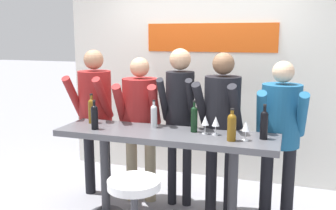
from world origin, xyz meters
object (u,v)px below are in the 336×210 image
object	(u,v)px
bar_stool	(134,207)
wine_glass_0	(246,127)
wine_bottle_1	(264,123)
person_left	(140,115)
person_center_left	(180,109)
wine_bottle_5	(95,116)
wine_bottle_3	(232,126)
wine_bottle_4	(92,110)
wine_bottle_0	(154,115)
person_center	(222,117)
person_center_right	(280,125)
wine_bottle_2	(194,118)
wine_glass_2	(205,121)
tasting_table	(165,148)
wine_glass_1	(216,122)
person_far_left	(95,107)

from	to	relation	value
bar_stool	wine_glass_0	world-z (taller)	wine_glass_0
wine_bottle_1	person_left	bearing A→B (deg)	163.19
bar_stool	wine_bottle_1	xyz separation A→B (m)	(0.97, 0.69, 0.63)
person_center_left	wine_bottle_5	xyz separation A→B (m)	(-0.70, -0.60, -0.00)
wine_bottle_5	wine_glass_0	xyz separation A→B (m)	(1.46, 0.06, -0.01)
wine_bottle_3	wine_bottle_4	world-z (taller)	wine_bottle_4
bar_stool	wine_bottle_0	xyz separation A→B (m)	(-0.11, 0.78, 0.61)
person_center	wine_bottle_0	world-z (taller)	person_center
person_center_right	wine_glass_0	world-z (taller)	person_center_right
person_center_left	wine_bottle_1	xyz separation A→B (m)	(0.92, -0.44, 0.01)
wine_bottle_2	person_center	bearing A→B (deg)	57.59
person_center_left	wine_bottle_5	bearing A→B (deg)	-145.22
wine_glass_2	wine_bottle_4	bearing A→B (deg)	177.26
tasting_table	person_left	distance (m)	0.68
bar_stool	wine_bottle_3	distance (m)	1.08
person_center_left	wine_bottle_0	bearing A→B (deg)	-121.40
person_center_left	wine_glass_1	xyz separation A→B (m)	(0.48, -0.44, -0.01)
person_center_left	person_center_right	world-z (taller)	person_center_left
person_left	wine_bottle_3	xyz separation A→B (m)	(1.10, -0.56, 0.09)
bar_stool	person_center	bearing A→B (deg)	64.05
wine_glass_1	person_center_left	bearing A→B (deg)	137.84
person_center	wine_bottle_3	size ratio (longest dim) A/B	5.88
tasting_table	wine_bottle_4	xyz separation A→B (m)	(-0.86, 0.11, 0.31)
wine_bottle_1	bar_stool	bearing A→B (deg)	-144.45
wine_bottle_3	wine_bottle_4	distance (m)	1.52
person_left	wine_bottle_0	xyz separation A→B (m)	(0.29, -0.32, 0.08)
person_center	wine_bottle_2	size ratio (longest dim) A/B	5.57
wine_bottle_2	wine_bottle_0	bearing A→B (deg)	174.47
wine_bottle_3	wine_bottle_5	distance (m)	1.35
wine_glass_0	person_far_left	bearing A→B (deg)	164.21
person_far_left	person_left	size ratio (longest dim) A/B	1.05
person_left	wine_glass_0	distance (m)	1.32
person_center	person_center_right	distance (m)	0.58
wine_bottle_1	tasting_table	bearing A→B (deg)	-177.28
person_left	wine_bottle_4	bearing A→B (deg)	-150.08
wine_bottle_5	wine_glass_0	size ratio (longest dim) A/B	1.66
wine_bottle_5	wine_glass_2	xyz separation A→B (m)	(1.08, 0.17, -0.01)
wine_bottle_4	wine_bottle_5	xyz separation A→B (m)	(0.16, -0.23, -0.01)
wine_glass_1	wine_glass_2	world-z (taller)	same
wine_bottle_1	wine_bottle_2	distance (m)	0.66
person_center	wine_bottle_1	distance (m)	0.59
person_center_right	wine_bottle_3	size ratio (longest dim) A/B	5.61
bar_stool	wine_bottle_1	world-z (taller)	wine_bottle_1
person_far_left	wine_bottle_1	world-z (taller)	person_far_left
wine_bottle_4	wine_bottle_5	size ratio (longest dim) A/B	1.07
wine_glass_1	person_center_right	bearing A→B (deg)	38.25
person_center_right	wine_glass_1	distance (m)	0.73
person_far_left	person_left	distance (m)	0.56
person_center	wine_glass_2	xyz separation A→B (m)	(-0.09, -0.37, 0.03)
person_center_left	bar_stool	bearing A→B (deg)	-98.66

